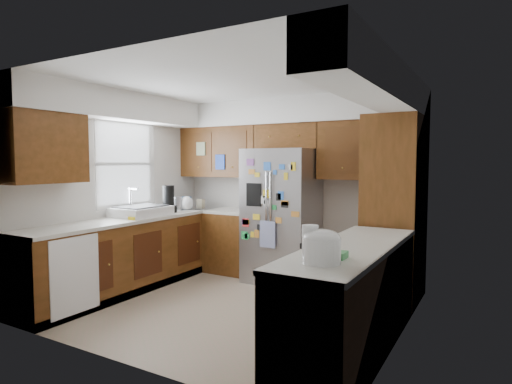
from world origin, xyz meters
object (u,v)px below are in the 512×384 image
rice_cooker (321,245)px  paper_towel (310,244)px  fridge (282,215)px  pantry (395,209)px

rice_cooker → paper_towel: (-0.08, -0.01, 0.01)m
fridge → rice_cooker: fridge is taller
pantry → fridge: pantry is taller
rice_cooker → pantry: bearing=90.0°
pantry → rice_cooker: bearing=-90.0°
pantry → fridge: size_ratio=1.19×
pantry → paper_towel: 2.35m
rice_cooker → paper_towel: 0.08m
fridge → rice_cooker: (1.50, -2.39, 0.14)m
fridge → paper_towel: bearing=-59.4°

